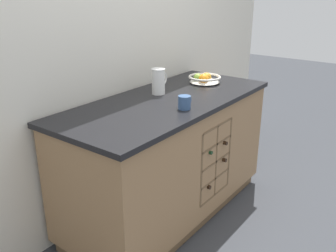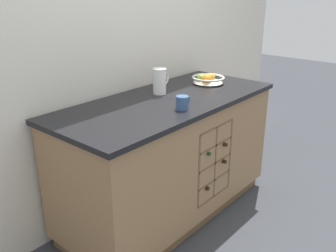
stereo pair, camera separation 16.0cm
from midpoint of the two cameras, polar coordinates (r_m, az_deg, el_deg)
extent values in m
plane|color=#383A3F|center=(3.07, -1.53, -12.86)|extent=(14.00, 14.00, 0.00)
cube|color=silver|center=(2.87, -8.65, 12.04)|extent=(4.40, 0.06, 2.55)
cube|color=brown|center=(3.05, -1.54, -12.15)|extent=(1.67, 0.65, 0.09)
cube|color=#99724C|center=(2.82, -1.62, -4.47)|extent=(1.73, 0.71, 0.81)
cube|color=black|center=(2.67, -1.71, 3.76)|extent=(1.77, 0.75, 0.03)
cube|color=brown|center=(2.76, 3.91, -4.92)|extent=(0.40, 0.01, 0.55)
cube|color=brown|center=(2.59, 2.46, -6.77)|extent=(0.02, 0.10, 0.55)
cube|color=brown|center=(2.89, 6.94, -3.78)|extent=(0.02, 0.10, 0.55)
cube|color=brown|center=(2.87, 4.66, -10.15)|extent=(0.40, 0.10, 0.02)
cube|color=brown|center=(2.80, 4.74, -7.73)|extent=(0.40, 0.10, 0.02)
cube|color=brown|center=(2.74, 4.83, -5.19)|extent=(0.40, 0.10, 0.02)
cube|color=brown|center=(2.68, 4.92, -2.54)|extent=(0.40, 0.10, 0.02)
cube|color=brown|center=(2.63, 5.01, 0.22)|extent=(0.40, 0.10, 0.02)
cube|color=brown|center=(2.74, 4.83, -5.19)|extent=(0.02, 0.10, 0.55)
cylinder|color=black|center=(2.80, 1.29, -8.13)|extent=(0.08, 0.22, 0.08)
cylinder|color=black|center=(2.73, 3.97, -9.06)|extent=(0.03, 0.09, 0.03)
cylinder|color=black|center=(2.87, 4.28, -4.39)|extent=(0.08, 0.18, 0.08)
cylinder|color=black|center=(2.81, 6.54, -5.06)|extent=(0.03, 0.08, 0.03)
cylinder|color=#19381E|center=(2.67, 1.68, -3.16)|extent=(0.07, 0.20, 0.07)
cylinder|color=#19381E|center=(2.60, 4.21, -3.91)|extent=(0.03, 0.08, 0.03)
cylinder|color=black|center=(2.82, 4.16, -1.83)|extent=(0.07, 0.19, 0.07)
cylinder|color=black|center=(2.75, 6.59, -2.49)|extent=(0.03, 0.08, 0.03)
cylinder|color=silver|center=(3.12, 4.11, 6.66)|extent=(0.12, 0.12, 0.01)
cone|color=silver|center=(3.11, 4.12, 7.18)|extent=(0.25, 0.25, 0.05)
torus|color=silver|center=(3.11, 4.13, 7.45)|extent=(0.27, 0.27, 0.02)
sphere|color=gold|center=(3.11, 4.44, 7.40)|extent=(0.08, 0.08, 0.08)
sphere|color=#7FA838|center=(3.09, 3.09, 7.31)|extent=(0.07, 0.07, 0.07)
sphere|color=orange|center=(3.05, 3.96, 7.17)|extent=(0.08, 0.08, 0.08)
cylinder|color=white|center=(2.77, -3.14, 6.80)|extent=(0.10, 0.10, 0.19)
torus|color=white|center=(2.75, -3.18, 8.64)|extent=(0.10, 0.10, 0.01)
torus|color=white|center=(2.81, -2.47, 7.19)|extent=(0.10, 0.01, 0.10)
cylinder|color=#385684|center=(2.44, 0.64, 3.60)|extent=(0.08, 0.08, 0.09)
torus|color=#385684|center=(2.47, 1.25, 3.88)|extent=(0.07, 0.01, 0.07)
camera|label=1|loc=(0.08, -91.67, -0.64)|focal=40.00mm
camera|label=2|loc=(0.08, 88.33, 0.64)|focal=40.00mm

